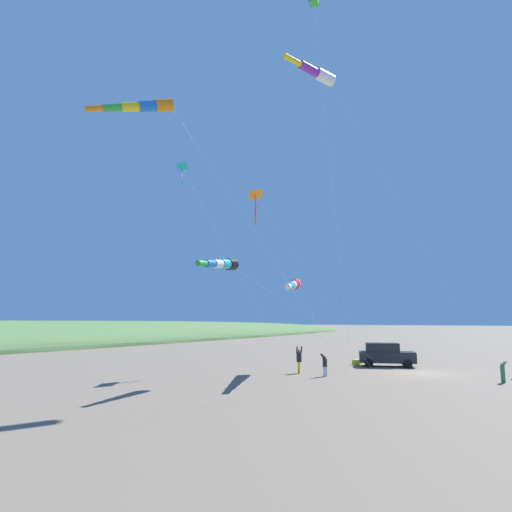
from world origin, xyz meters
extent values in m
plane|color=#756654|center=(0.00, 0.00, 0.00)|extent=(600.00, 600.00, 0.00)
ellipsoid|color=#567A42|center=(55.00, 0.00, 0.00)|extent=(28.00, 240.00, 7.27)
cube|color=black|center=(3.02, -2.82, 0.75)|extent=(4.68, 3.23, 0.84)
cube|color=black|center=(3.35, -2.70, 1.51)|extent=(2.99, 2.43, 0.68)
cylinder|color=black|center=(1.98, -4.20, 0.33)|extent=(0.70, 0.44, 0.66)
cylinder|color=black|center=(1.33, -2.46, 0.33)|extent=(0.70, 0.44, 0.66)
cylinder|color=black|center=(4.72, -3.18, 0.33)|extent=(0.70, 0.44, 0.66)
cylinder|color=black|center=(4.07, -1.44, 0.33)|extent=(0.70, 0.44, 0.66)
cube|color=yellow|center=(5.61, -2.95, 0.18)|extent=(0.60, 0.40, 0.36)
cube|color=white|center=(5.61, -2.95, 0.39)|extent=(0.62, 0.42, 0.06)
cube|color=#3D7F51|center=(-5.21, 2.41, 0.27)|extent=(0.24, 0.19, 0.54)
cylinder|color=#3D7F51|center=(-5.21, 2.41, 0.77)|extent=(0.33, 0.33, 0.45)
sphere|color=tan|center=(-5.21, 2.41, 1.08)|extent=(0.17, 0.17, 0.17)
cylinder|color=#3D7F51|center=(-5.35, 2.36, 1.11)|extent=(0.28, 0.18, 0.34)
cylinder|color=#3D7F51|center=(-5.25, 2.56, 1.11)|extent=(0.28, 0.18, 0.34)
cube|color=silver|center=(4.87, 5.40, 0.32)|extent=(0.26, 0.27, 0.63)
cylinder|color=#232328|center=(4.87, 5.40, 0.89)|extent=(0.41, 0.41, 0.52)
sphere|color=#A37551|center=(4.87, 5.40, 1.25)|extent=(0.20, 0.20, 0.20)
cylinder|color=#232328|center=(4.86, 5.58, 1.29)|extent=(0.27, 0.29, 0.40)
cylinder|color=#232328|center=(5.05, 5.41, 1.29)|extent=(0.27, 0.29, 0.40)
cube|color=gold|center=(7.06, 4.83, 0.39)|extent=(0.25, 0.34, 0.78)
cylinder|color=#232328|center=(7.06, 4.83, 1.10)|extent=(0.45, 0.45, 0.65)
sphere|color=#A37551|center=(7.06, 4.83, 1.55)|extent=(0.24, 0.24, 0.24)
cylinder|color=#232328|center=(7.26, 4.73, 1.59)|extent=(0.22, 0.40, 0.49)
cylinder|color=#232328|center=(6.96, 4.62, 1.59)|extent=(0.22, 0.40, 0.49)
cylinder|color=#EF4C93|center=(8.15, 3.06, 6.44)|extent=(1.38, 1.84, 0.97)
cylinder|color=red|center=(7.54, 4.50, 6.27)|extent=(1.27, 1.78, 0.86)
cylinder|color=white|center=(6.93, 5.95, 6.09)|extent=(1.17, 1.73, 0.75)
cylinder|color=#1EB7C6|center=(6.32, 7.39, 5.92)|extent=(1.06, 1.67, 0.64)
cylinder|color=white|center=(5.70, 8.83, 5.74)|extent=(0.96, 1.62, 0.53)
cylinder|color=white|center=(7.78, 0.08, 3.17)|extent=(1.36, 4.53, 6.33)
cylinder|color=white|center=(4.43, 5.19, 21.41)|extent=(1.38, 1.78, 0.93)
cylinder|color=purple|center=(5.02, 6.60, 21.51)|extent=(1.16, 1.68, 0.70)
cylinder|color=yellow|center=(5.61, 8.01, 21.61)|extent=(0.94, 1.58, 0.47)
cylinder|color=white|center=(-0.20, 1.12, 10.58)|extent=(8.68, 6.74, 21.16)
cube|color=green|center=(1.53, 13.44, 20.56)|extent=(0.58, 0.58, 0.47)
cylinder|color=white|center=(3.28, 6.78, 10.16)|extent=(3.50, 13.31, 20.33)
cylinder|color=orange|center=(10.34, 15.42, 16.19)|extent=(1.25, 1.34, 0.95)
cylinder|color=blue|center=(10.90, 16.19, 15.94)|extent=(1.15, 1.26, 0.85)
cylinder|color=yellow|center=(11.45, 16.96, 15.70)|extent=(1.06, 1.18, 0.75)
cylinder|color=green|center=(12.00, 17.73, 15.46)|extent=(0.96, 1.10, 0.66)
cylinder|color=orange|center=(12.55, 18.50, 15.22)|extent=(0.87, 1.03, 0.56)
cylinder|color=white|center=(6.89, 9.57, 8.06)|extent=(6.38, 10.94, 16.13)
cylinder|color=black|center=(9.12, 10.27, 7.22)|extent=(0.90, 1.12, 0.83)
cylinder|color=#1EB7C6|center=(8.96, 11.19, 7.12)|extent=(0.80, 1.09, 0.73)
cylinder|color=white|center=(8.79, 12.10, 7.02)|extent=(0.70, 1.07, 0.63)
cylinder|color=blue|center=(8.62, 13.02, 6.92)|extent=(0.60, 1.04, 0.53)
cylinder|color=green|center=(8.46, 13.93, 6.82)|extent=(0.50, 1.01, 0.43)
cylinder|color=white|center=(6.12, 3.77, 3.55)|extent=(6.17, 12.09, 7.09)
pyramid|color=orange|center=(11.44, 3.80, 14.04)|extent=(1.51, 1.98, 0.70)
cylinder|color=black|center=(11.39, 3.79, 13.94)|extent=(1.39, 0.37, 0.72)
cylinder|color=orange|center=(11.38, 3.76, 13.46)|extent=(0.20, 0.22, 0.80)
cylinder|color=#EF4C93|center=(11.36, 3.76, 12.67)|extent=(0.16, 0.20, 0.80)
cylinder|color=orange|center=(11.38, 3.75, 11.88)|extent=(0.22, 0.25, 0.81)
cylinder|color=white|center=(7.50, 1.61, 6.94)|extent=(7.79, 4.38, 13.88)
pyramid|color=#1EB7C6|center=(13.80, 10.08, 14.89)|extent=(0.74, 1.08, 0.48)
cylinder|color=black|center=(13.76, 10.08, 14.84)|extent=(0.73, 0.14, 0.56)
cylinder|color=#1EB7C6|center=(13.74, 10.08, 14.57)|extent=(0.13, 0.10, 0.46)
cylinder|color=white|center=(13.72, 10.05, 14.12)|extent=(0.10, 0.13, 0.46)
cylinder|color=#1EB7C6|center=(13.73, 10.04, 13.67)|extent=(0.09, 0.11, 0.45)
cylinder|color=white|center=(10.66, 7.52, 7.40)|extent=(6.22, 5.12, 14.81)
camera|label=1|loc=(-6.49, 31.84, 3.67)|focal=29.27mm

